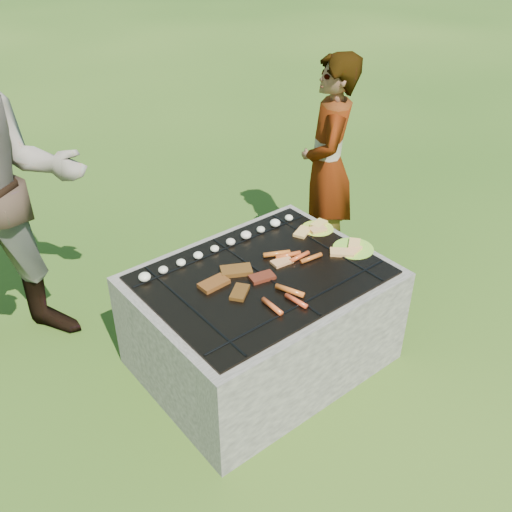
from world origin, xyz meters
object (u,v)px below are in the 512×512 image
(plate_far, at_px, (318,228))
(plate_near, at_px, (353,249))
(fire_pit, at_px, (262,322))
(cook, at_px, (328,167))

(plate_far, relative_size, plate_near, 0.87)
(fire_pit, height_order, plate_far, plate_far)
(plate_far, height_order, plate_near, same)
(cook, bearing_deg, plate_far, -5.41)
(plate_far, bearing_deg, cook, 40.23)
(fire_pit, bearing_deg, plate_near, -13.11)
(plate_far, distance_m, plate_near, 0.29)
(fire_pit, height_order, plate_near, plate_near)
(fire_pit, relative_size, plate_near, 5.19)
(plate_near, relative_size, cook, 0.17)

